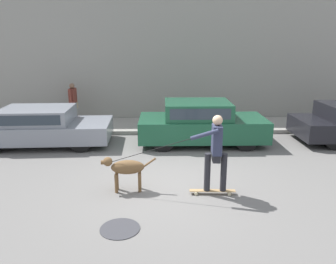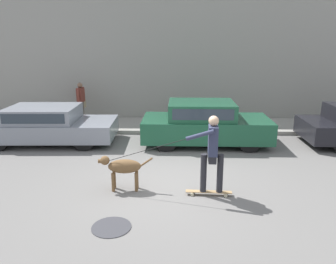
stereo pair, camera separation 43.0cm
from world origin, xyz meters
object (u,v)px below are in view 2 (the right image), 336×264
object	(u,v)px
parked_car_0	(48,125)
skateboarder	(212,151)
dog	(123,167)
pedestrian_with_bag	(81,100)
parked_car_1	(205,124)

from	to	relation	value
parked_car_0	skateboarder	size ratio (longest dim) A/B	1.55
parked_car_0	dog	distance (m)	4.50
dog	pedestrian_with_bag	world-z (taller)	pedestrian_with_bag
dog	skateboarder	size ratio (longest dim) A/B	0.43
parked_car_0	dog	bearing A→B (deg)	-51.34
skateboarder	pedestrian_with_bag	world-z (taller)	skateboarder
skateboarder	pedestrian_with_bag	distance (m)	7.63
parked_car_0	parked_car_1	xyz separation A→B (m)	(4.96, 0.00, 0.07)
parked_car_1	skateboarder	world-z (taller)	skateboarder
dog	pedestrian_with_bag	bearing A→B (deg)	-69.47
parked_car_1	parked_car_0	bearing A→B (deg)	-179.50
skateboarder	pedestrian_with_bag	xyz separation A→B (m)	(-4.44, 6.21, -0.04)
dog	pedestrian_with_bag	xyz separation A→B (m)	(-2.57, 5.99, 0.42)
parked_car_1	pedestrian_with_bag	xyz separation A→B (m)	(-4.60, 2.57, 0.29)
parked_car_1	dog	size ratio (longest dim) A/B	3.39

